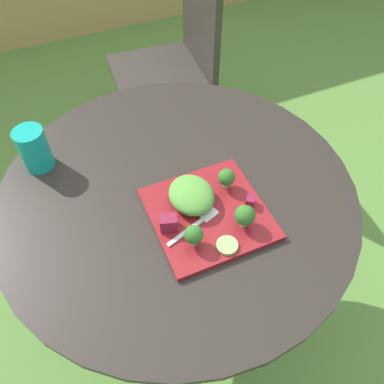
{
  "coord_description": "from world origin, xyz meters",
  "views": [
    {
      "loc": [
        -0.23,
        -0.62,
        1.52
      ],
      "look_at": [
        0.02,
        -0.05,
        0.77
      ],
      "focal_mm": 36.66,
      "sensor_mm": 36.0,
      "label": 1
    }
  ],
  "objects_px": {
    "patio_chair": "(178,53)",
    "salad_plate": "(208,214)",
    "drinking_glass": "(35,151)",
    "fork": "(197,224)"
  },
  "relations": [
    {
      "from": "patio_chair",
      "to": "salad_plate",
      "type": "distance_m",
      "value": 1.1
    },
    {
      "from": "salad_plate",
      "to": "drinking_glass",
      "type": "bearing_deg",
      "value": 135.84
    },
    {
      "from": "salad_plate",
      "to": "fork",
      "type": "height_order",
      "value": "fork"
    },
    {
      "from": "patio_chair",
      "to": "fork",
      "type": "relative_size",
      "value": 5.94
    },
    {
      "from": "fork",
      "to": "salad_plate",
      "type": "bearing_deg",
      "value": 29.99
    },
    {
      "from": "patio_chair",
      "to": "drinking_glass",
      "type": "xyz_separation_m",
      "value": [
        -0.69,
        -0.69,
        0.26
      ]
    },
    {
      "from": "drinking_glass",
      "to": "fork",
      "type": "height_order",
      "value": "drinking_glass"
    },
    {
      "from": "salad_plate",
      "to": "drinking_glass",
      "type": "distance_m",
      "value": 0.49
    },
    {
      "from": "salad_plate",
      "to": "fork",
      "type": "bearing_deg",
      "value": -150.01
    },
    {
      "from": "fork",
      "to": "drinking_glass",
      "type": "bearing_deg",
      "value": 130.62
    }
  ]
}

